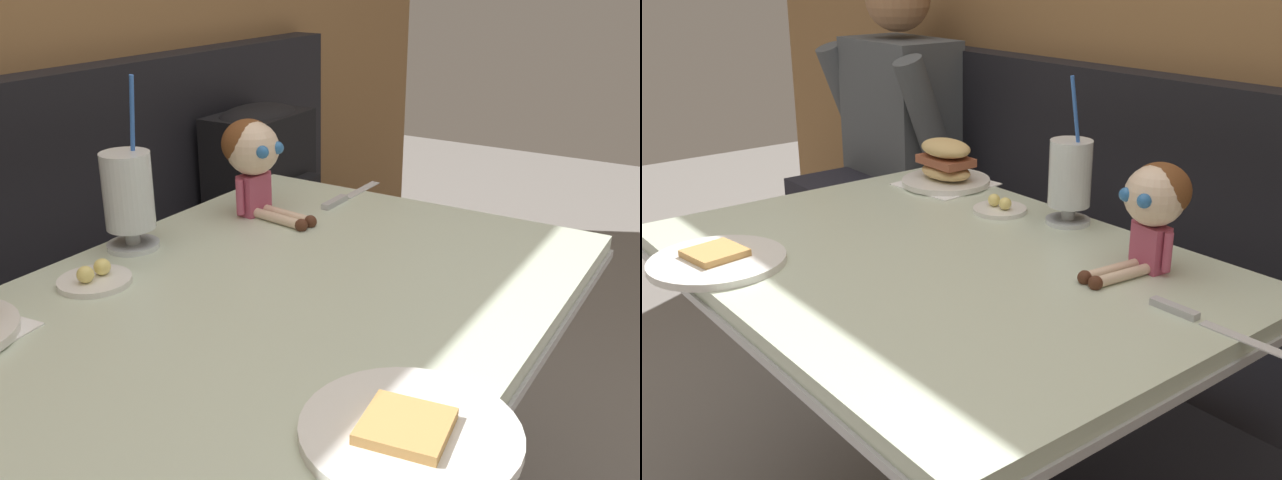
# 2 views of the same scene
# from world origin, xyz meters

# --- Properties ---
(booth_bench) EXTENTS (2.60, 0.48, 1.00)m
(booth_bench) POSITION_xyz_m (0.00, 0.81, 0.33)
(booth_bench) COLOR black
(booth_bench) RESTS_ON ground
(diner_table) EXTENTS (1.11, 0.81, 0.74)m
(diner_table) POSITION_xyz_m (0.00, 0.18, 0.54)
(diner_table) COLOR beige
(diner_table) RESTS_ON ground
(toast_plate) EXTENTS (0.25, 0.25, 0.03)m
(toast_plate) POSITION_xyz_m (-0.23, -0.16, 0.75)
(toast_plate) COLOR white
(toast_plate) RESTS_ON diner_table
(milkshake_glass) EXTENTS (0.10, 0.10, 0.32)m
(milkshake_glass) POSITION_xyz_m (0.02, 0.52, 0.84)
(milkshake_glass) COLOR silver
(milkshake_glass) RESTS_ON diner_table
(sandwich_plate) EXTENTS (0.22, 0.22, 0.12)m
(sandwich_plate) POSITION_xyz_m (-0.38, 0.49, 0.79)
(sandwich_plate) COLOR white
(sandwich_plate) RESTS_ON diner_table
(butter_saucer) EXTENTS (0.12, 0.12, 0.04)m
(butter_saucer) POSITION_xyz_m (-0.13, 0.45, 0.75)
(butter_saucer) COLOR white
(butter_saucer) RESTS_ON diner_table
(butter_knife) EXTENTS (0.24, 0.02, 0.01)m
(butter_knife) POSITION_xyz_m (0.46, 0.33, 0.74)
(butter_knife) COLOR silver
(butter_knife) RESTS_ON diner_table
(seated_doll) EXTENTS (0.12, 0.22, 0.20)m
(seated_doll) POSITION_xyz_m (0.29, 0.44, 0.87)
(seated_doll) COLOR #B74C6B
(seated_doll) RESTS_ON diner_table
(diner_patron) EXTENTS (0.55, 0.48, 0.81)m
(diner_patron) POSITION_xyz_m (-1.01, 0.76, 0.74)
(diner_patron) COLOR #4C5156
(diner_patron) RESTS_ON booth_bench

